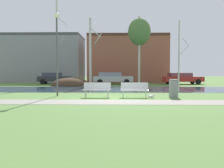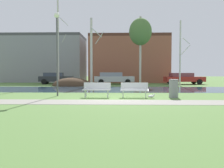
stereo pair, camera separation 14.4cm
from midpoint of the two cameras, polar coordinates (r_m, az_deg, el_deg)
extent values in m
plane|color=#517538|center=(24.00, 0.82, -0.79)|extent=(120.00, 120.00, 0.00)
cube|color=gray|center=(12.31, 0.39, -4.17)|extent=(60.00, 2.01, 0.01)
cube|color=#2D475B|center=(21.51, 0.77, -1.19)|extent=(80.00, 7.25, 0.01)
ellipsoid|color=#423021|center=(26.99, -9.53, -0.43)|extent=(4.26, 3.02, 1.76)
cube|color=silver|center=(14.51, -3.82, -1.35)|extent=(1.62, 0.57, 0.05)
cube|color=silver|center=(14.77, -3.67, -0.42)|extent=(1.60, 0.17, 0.40)
cube|color=silver|center=(14.69, -6.32, -2.19)|extent=(0.06, 0.43, 0.45)
cube|color=silver|center=(14.51, -1.22, -2.24)|extent=(0.06, 0.43, 0.45)
cylinder|color=silver|center=(14.63, -6.36, -0.78)|extent=(0.06, 0.28, 0.04)
cylinder|color=silver|center=(14.44, -1.24, -0.81)|extent=(0.06, 0.28, 0.04)
cube|color=silver|center=(14.48, 4.88, -1.36)|extent=(1.62, 0.57, 0.14)
cube|color=silver|center=(14.75, 4.87, -0.43)|extent=(1.60, 0.17, 0.40)
cube|color=silver|center=(14.57, 2.29, -2.22)|extent=(0.06, 0.43, 0.45)
cube|color=silver|center=(14.58, 7.45, -2.24)|extent=(0.06, 0.43, 0.45)
cylinder|color=silver|center=(14.50, 2.29, -0.79)|extent=(0.06, 0.28, 0.04)
cylinder|color=silver|center=(14.51, 7.47, -0.81)|extent=(0.06, 0.28, 0.04)
cylinder|color=gray|center=(14.90, 13.65, -1.00)|extent=(0.54, 0.54, 1.06)
torus|color=#494A4C|center=(14.88, 13.67, 0.92)|extent=(0.56, 0.56, 0.04)
ellipsoid|color=white|center=(14.17, 8.67, -2.81)|extent=(0.36, 0.16, 0.16)
sphere|color=white|center=(14.18, 9.32, -2.49)|extent=(0.12, 0.12, 0.12)
cone|color=gold|center=(14.19, 9.58, -2.48)|extent=(0.06, 0.04, 0.04)
cylinder|color=gold|center=(14.15, 8.76, -3.11)|extent=(0.01, 0.01, 0.10)
cylinder|color=gold|center=(14.21, 8.73, -3.08)|extent=(0.01, 0.01, 0.10)
cylinder|color=#4C4C51|center=(15.83, -12.73, 6.03)|extent=(0.10, 0.10, 4.82)
sphere|color=white|center=(16.19, -12.83, 15.12)|extent=(0.32, 0.32, 0.32)
cylinder|color=beige|center=(28.42, -12.63, 9.26)|extent=(0.18, 0.18, 9.47)
cylinder|color=beige|center=(28.72, -11.36, 10.17)|extent=(0.71, 1.00, 0.78)
cylinder|color=beige|center=(28.03, -11.74, 14.18)|extent=(1.14, 1.11, 1.02)
cylinder|color=beige|center=(26.68, -5.14, 7.29)|extent=(0.25, 0.25, 7.19)
cylinder|color=beige|center=(27.31, -3.32, 10.44)|extent=(1.03, 1.45, 1.12)
cylinder|color=beige|center=(26.26, -4.02, 11.73)|extent=(1.13, 1.10, 0.92)
cylinder|color=#BCB7A8|center=(28.08, 6.10, 7.50)|extent=(0.23, 0.23, 7.62)
ellipsoid|color=#4C7038|center=(28.33, 6.12, 11.81)|extent=(2.50, 2.50, 3.00)
cylinder|color=beige|center=(27.51, 14.92, 6.79)|extent=(0.17, 0.17, 6.92)
cylinder|color=beige|center=(28.13, 16.03, 7.44)|extent=(0.78, 1.10, 1.02)
cylinder|color=beige|center=(27.26, 16.23, 9.42)|extent=(1.01, 0.98, 0.56)
cube|color=#282B30|center=(31.79, -13.04, 1.16)|extent=(4.24, 2.15, 0.63)
cube|color=#2F3648|center=(31.83, -13.64, 2.13)|extent=(2.43, 1.76, 0.45)
cylinder|color=black|center=(32.50, -10.46, 0.66)|extent=(0.66, 0.28, 0.64)
cylinder|color=black|center=(30.76, -10.80, 0.54)|extent=(0.66, 0.28, 0.64)
cylinder|color=black|center=(32.89, -15.13, 0.64)|extent=(0.66, 0.28, 0.64)
cylinder|color=black|center=(31.17, -15.72, 0.52)|extent=(0.66, 0.28, 0.64)
cube|color=#B2B5BC|center=(30.20, 0.02, 1.16)|extent=(4.92, 2.35, 0.64)
cube|color=gray|center=(30.16, -0.70, 2.22)|extent=(2.82, 1.92, 0.48)
cylinder|color=black|center=(31.30, 2.75, 0.63)|extent=(0.66, 0.28, 0.64)
cylinder|color=black|center=(29.44, 3.21, 0.49)|extent=(0.66, 0.28, 0.64)
cylinder|color=black|center=(31.06, -3.01, 0.61)|extent=(0.66, 0.28, 0.64)
cylinder|color=black|center=(29.18, -2.91, 0.47)|extent=(0.66, 0.28, 0.64)
cube|color=maroon|center=(31.46, 15.78, 1.08)|extent=(4.86, 2.19, 0.60)
cube|color=brown|center=(31.32, 15.14, 2.05)|extent=(2.78, 1.78, 0.46)
cylinder|color=black|center=(32.84, 17.79, 0.60)|extent=(0.66, 0.28, 0.64)
cylinder|color=black|center=(31.25, 18.99, 0.48)|extent=(0.66, 0.28, 0.64)
cylinder|color=black|center=(31.79, 12.60, 0.60)|extent=(0.66, 0.28, 0.64)
cylinder|color=black|center=(30.14, 13.57, 0.47)|extent=(0.66, 0.28, 0.64)
cube|color=gray|center=(39.66, -15.33, 5.27)|extent=(11.59, 7.17, 6.57)
cube|color=#48484B|center=(39.97, -15.40, 10.27)|extent=(11.59, 7.17, 0.40)
cube|color=brown|center=(37.85, 3.32, 5.26)|extent=(11.05, 9.26, 6.27)
cube|color=#4E2C21|center=(38.14, 3.33, 10.27)|extent=(11.05, 9.26, 0.40)
camera|label=1|loc=(0.07, -90.27, -0.01)|focal=39.96mm
camera|label=2|loc=(0.07, 89.73, 0.01)|focal=39.96mm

